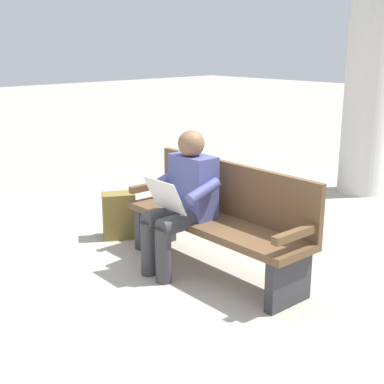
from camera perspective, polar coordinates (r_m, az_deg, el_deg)
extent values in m
plane|color=#A89E8E|center=(4.55, 2.29, -8.42)|extent=(40.00, 40.00, 0.00)
cube|color=brown|center=(4.40, 2.35, -3.42)|extent=(1.82, 0.55, 0.06)
cube|color=brown|center=(4.47, 4.40, 0.27)|extent=(1.80, 0.12, 0.45)
cube|color=brown|center=(3.81, 11.15, -4.39)|extent=(0.08, 0.48, 0.06)
cube|color=brown|center=(4.98, -4.31, 0.64)|extent=(0.08, 0.48, 0.06)
cube|color=#2D2D33|center=(3.98, 10.29, -9.30)|extent=(0.10, 0.43, 0.39)
cube|color=#2D2D33|center=(5.05, -3.89, -3.58)|extent=(0.10, 0.43, 0.39)
cube|color=#474C84|center=(4.42, 0.12, 0.64)|extent=(0.41, 0.24, 0.52)
sphere|color=brown|center=(4.33, -0.08, 5.19)|extent=(0.22, 0.22, 0.22)
cylinder|color=#38383D|center=(4.29, -1.13, -3.25)|extent=(0.17, 0.43, 0.15)
cylinder|color=#38383D|center=(4.44, -2.78, -2.61)|extent=(0.17, 0.43, 0.15)
cylinder|color=#38383D|center=(4.27, -3.09, -6.83)|extent=(0.13, 0.13, 0.45)
cylinder|color=#38383D|center=(4.42, -4.68, -6.07)|extent=(0.13, 0.13, 0.45)
cylinder|color=#474C84|center=(4.18, 1.23, 0.11)|extent=(0.10, 0.32, 0.18)
cylinder|color=#474C84|center=(4.54, -2.82, 1.34)|extent=(0.10, 0.32, 0.18)
cube|color=silver|center=(4.25, -2.95, -0.38)|extent=(0.40, 0.15, 0.27)
cube|color=brown|center=(5.27, -7.82, -2.50)|extent=(0.33, 0.37, 0.45)
cube|color=olive|center=(5.41, -7.91, -2.79)|extent=(0.14, 0.21, 0.20)
cylinder|color=beige|center=(6.98, 18.37, 12.70)|extent=(0.53, 0.53, 3.18)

